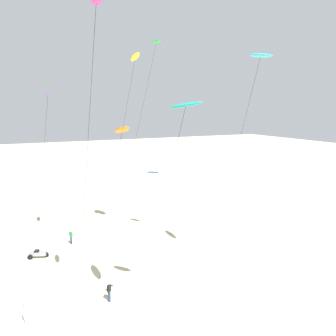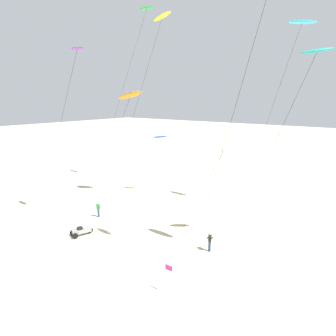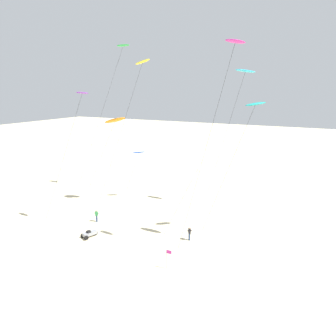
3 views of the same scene
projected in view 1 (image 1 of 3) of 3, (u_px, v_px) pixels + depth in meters
The scene contains 14 objects.
ground_plane at pixel (53, 282), 29.44m from camera, with size 260.00×260.00×0.00m, color beige.
kite_blue at pixel (152, 173), 40.07m from camera, with size 3.76×1.52×8.02m.
kite_green at pixel (155, 46), 41.80m from camera, with size 10.68×2.68×24.09m.
kite_yellow at pixel (134, 61), 34.04m from camera, with size 8.67×2.18×21.20m.
kite_cyan at pixel (260, 58), 25.88m from camera, with size 6.25×1.54×20.02m.
kite_teal at pixel (185, 108), 20.17m from camera, with size 6.34×2.17×16.00m.
kite_magenta at pixel (95, 12), 18.20m from camera, with size 5.87×1.54×21.70m.
kite_white at pixel (117, 199), 24.78m from camera, with size 5.25×1.30×9.07m.
kite_purple at pixel (47, 100), 33.82m from camera, with size 7.67×1.92×17.01m.
kite_orange at pixel (122, 130), 39.53m from camera, with size 7.51×2.24×13.65m.
kite_flyer_nearest at pixel (109, 291), 26.30m from camera, with size 0.73×0.73×1.67m.
kite_flyer_middle at pixel (71, 237), 37.52m from camera, with size 0.71×0.69×1.67m.
beach_buggy at pixel (38, 254), 34.22m from camera, with size 1.45×2.12×0.82m.
marker_flag at pixel (24, 307), 23.21m from camera, with size 0.57×0.05×2.10m.
Camera 1 is at (28.96, -2.18, 15.46)m, focal length 34.78 mm.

